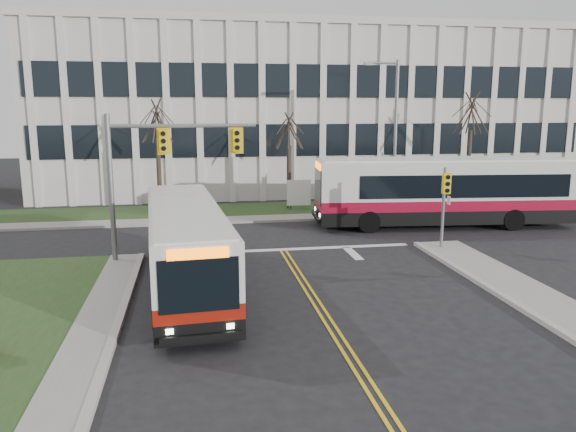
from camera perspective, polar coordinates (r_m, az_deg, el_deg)
The scene contains 15 objects.
ground at distance 18.18m, azimuth 3.56°, elevation -9.83°, with size 120.00×120.00×0.00m, color black.
sidewalk_west at distance 13.55m, azimuth -22.66°, elevation -18.07°, with size 1.20×26.00×0.14m, color #9E9B93.
sidewalk_cross at distance 33.58m, azimuth 6.02°, elevation -0.01°, with size 44.00×1.60×0.14m, color #9E9B93.
building_lawn at distance 36.24m, azimuth 4.84°, elevation 0.82°, with size 44.00×5.00×0.12m, color #29461E.
office_building at distance 47.38m, azimuth 1.31°, elevation 10.47°, with size 40.00×16.00×12.00m, color silver.
mast_arm_signal at distance 23.86m, azimuth -13.67°, elevation 5.41°, with size 6.11×0.38×6.20m.
signal_pole_near at distance 26.23m, azimuth 15.64°, elevation 1.93°, with size 0.34×0.39×3.80m.
signal_pole_far at distance 34.04m, azimuth 9.59°, elevation 4.20°, with size 0.34×0.39×3.80m.
streetlight at distance 34.87m, azimuth 10.61°, elevation 8.76°, with size 2.15×0.25×9.20m.
directory_sign at distance 35.03m, azimuth 1.10°, elevation 2.34°, with size 1.50×0.12×2.00m.
tree_left at distance 34.61m, azimuth -13.18°, elevation 9.18°, with size 1.80×1.80×7.70m.
tree_mid at distance 35.27m, azimuth 0.11°, elevation 8.47°, with size 1.80×1.80×6.82m.
tree_right at distance 38.90m, azimuth 18.13°, elevation 9.68°, with size 1.80×1.80×8.25m.
bus_main at distance 20.34m, azimuth -10.37°, elevation -3.30°, with size 2.43×11.22×2.99m, color silver, non-canonical shape.
bus_cross at distance 31.77m, azimuth 15.45°, elevation 2.25°, with size 2.97×13.72×3.66m, color silver, non-canonical shape.
Camera 1 is at (-3.91, -16.53, 6.47)m, focal length 35.00 mm.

